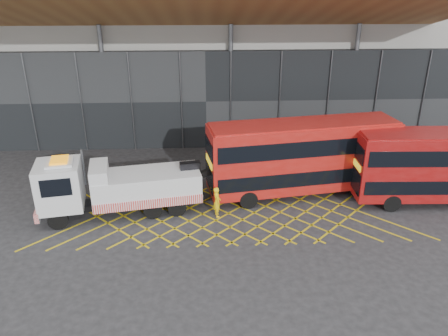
{
  "coord_description": "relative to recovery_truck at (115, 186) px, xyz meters",
  "views": [
    {
      "loc": [
        1.82,
        -23.35,
        13.41
      ],
      "look_at": [
        3.0,
        1.5,
        2.4
      ],
      "focal_mm": 35.0,
      "sensor_mm": 36.0,
      "label": 1
    }
  ],
  "objects": [
    {
      "name": "construction_building",
      "position": [
        5.54,
        18.01,
        7.16
      ],
      "size": [
        55.0,
        23.97,
        18.0
      ],
      "color": "gray",
      "rests_on": "ground_plane"
    },
    {
      "name": "worker",
      "position": [
        6.12,
        -0.63,
        -0.86
      ],
      "size": [
        0.58,
        0.77,
        1.91
      ],
      "primitive_type": "imported",
      "rotation": [
        0.0,
        0.0,
        1.76
      ],
      "color": "yellow",
      "rests_on": "ground_plane"
    },
    {
      "name": "road_markings",
      "position": [
        6.82,
        -0.39,
        -1.81
      ],
      "size": [
        23.16,
        7.16,
        0.01
      ],
      "color": "gold",
      "rests_on": "ground_plane"
    },
    {
      "name": "ground_plane",
      "position": [
        3.62,
        -0.39,
        -1.82
      ],
      "size": [
        120.0,
        120.0,
        0.0
      ],
      "primitive_type": "plane",
      "color": "#262528"
    },
    {
      "name": "bus_towed",
      "position": [
        11.73,
        2.11,
        0.94
      ],
      "size": [
        12.5,
        4.67,
        4.97
      ],
      "rotation": [
        0.0,
        0.0,
        0.15
      ],
      "color": "#AD140F",
      "rests_on": "ground_plane"
    },
    {
      "name": "recovery_truck",
      "position": [
        0.0,
        0.0,
        0.0
      ],
      "size": [
        11.36,
        4.3,
        3.94
      ],
      "rotation": [
        0.0,
        0.0,
        0.18
      ],
      "color": "black",
      "rests_on": "ground_plane"
    }
  ]
}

